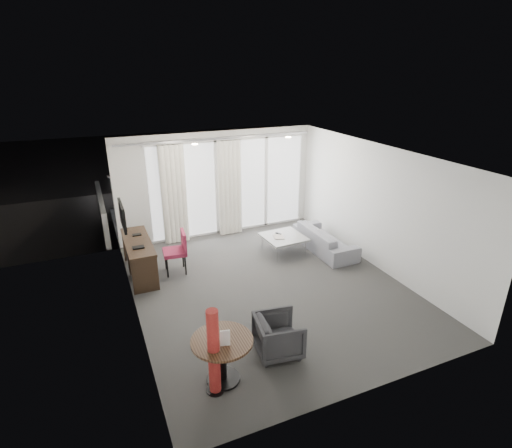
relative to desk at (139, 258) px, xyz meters
name	(u,v)px	position (x,y,z in m)	size (l,w,h in m)	color
floor	(268,286)	(2.23, -1.48, -0.38)	(5.00, 6.00, 0.00)	#383735
ceiling	(270,156)	(2.23, -1.48, 2.22)	(5.00, 6.00, 0.00)	white
wall_left	(129,248)	(-0.27, -1.48, 0.92)	(0.00, 6.00, 2.60)	silver
wall_right	(377,207)	(4.73, -1.48, 0.92)	(0.00, 6.00, 2.60)	silver
wall_front	(373,310)	(2.23, -4.48, 0.92)	(5.00, 0.00, 2.60)	silver
window_panel	(230,186)	(2.53, 1.51, 0.82)	(4.00, 0.02, 2.38)	white
window_frame	(230,187)	(2.53, 1.49, 0.82)	(4.10, 0.06, 2.44)	white
curtain_left	(174,195)	(1.08, 1.34, 0.82)	(0.60, 0.20, 2.38)	white
curtain_right	(230,188)	(2.48, 1.34, 0.82)	(0.60, 0.20, 2.38)	white
curtain_track	(219,139)	(2.23, 1.34, 2.07)	(4.80, 0.04, 0.04)	#B2B2B7
downlight_a	(195,144)	(1.33, 0.12, 2.21)	(0.12, 0.12, 0.02)	#FFE0B2
downlight_b	(288,137)	(3.43, 0.12, 2.21)	(0.12, 0.12, 0.02)	#FFE0B2
desk	(139,258)	(0.00, 0.00, 0.00)	(0.51, 1.62, 0.76)	black
tv	(122,216)	(-0.23, -0.03, 0.97)	(0.05, 0.80, 0.50)	black
desk_chair	(175,253)	(0.69, -0.18, 0.07)	(0.49, 0.46, 0.90)	maroon
round_table	(223,360)	(0.60, -3.52, -0.04)	(0.84, 0.84, 0.67)	#412A18
menu_card	(225,342)	(0.60, -3.64, 0.34)	(0.13, 0.02, 0.23)	white
red_lamp	(214,352)	(0.44, -3.67, 0.25)	(0.25, 0.25, 1.26)	#A12521
tub_armchair	(279,336)	(1.55, -3.31, -0.07)	(0.65, 0.67, 0.61)	#2C2C2E
coffee_table	(284,244)	(3.21, -0.22, -0.18)	(0.89, 0.89, 0.40)	gray
remote	(279,236)	(3.15, -0.06, -0.02)	(0.04, 0.14, 0.02)	black
magazine	(279,239)	(3.07, -0.22, -0.02)	(0.23, 0.29, 0.02)	gray
sofa	(325,239)	(4.15, -0.49, -0.11)	(1.84, 0.72, 0.54)	gray
terrace_slab	(213,214)	(2.53, 3.02, -0.44)	(5.60, 3.00, 0.12)	#4D4D50
rattan_chair_a	(247,195)	(3.58, 2.94, 0.04)	(0.58, 0.58, 0.85)	#4A301C
rattan_chair_b	(263,189)	(4.33, 3.41, 0.02)	(0.55, 0.55, 0.81)	#4A301C
rattan_table	(254,197)	(3.89, 3.11, -0.11)	(0.54, 0.54, 0.54)	#4A301C
balustrade	(199,183)	(2.53, 4.47, 0.12)	(5.50, 0.06, 1.05)	#B2B2B7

